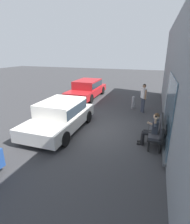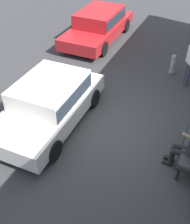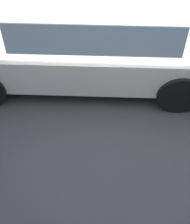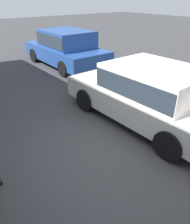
{
  "view_description": "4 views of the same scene",
  "coord_description": "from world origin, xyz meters",
  "px_view_note": "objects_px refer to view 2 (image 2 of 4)",
  "views": [
    {
      "loc": [
        7.12,
        2.6,
        3.53
      ],
      "look_at": [
        -0.04,
        0.12,
        0.88
      ],
      "focal_mm": 28.0,
      "sensor_mm": 36.0,
      "label": 1
    },
    {
      "loc": [
        5.99,
        2.6,
        5.67
      ],
      "look_at": [
        0.39,
        0.06,
        0.78
      ],
      "focal_mm": 45.0,
      "sensor_mm": 36.0,
      "label": 2
    },
    {
      "loc": [
        0.16,
        2.6,
        3.55
      ],
      "look_at": [
        0.26,
        0.49,
        1.05
      ],
      "focal_mm": 55.0,
      "sensor_mm": 36.0,
      "label": 3
    },
    {
      "loc": [
        -2.51,
        2.6,
        2.77
      ],
      "look_at": [
        0.03,
        0.57,
        1.03
      ],
      "focal_mm": 35.0,
      "sensor_mm": 36.0,
      "label": 4
    }
  ],
  "objects_px": {
    "parked_car_mid": "(49,101)",
    "fire_hydrant": "(173,65)",
    "person_on_phone": "(188,146)",
    "parked_car_near": "(99,24)"
  },
  "relations": [
    {
      "from": "parked_car_near",
      "to": "fire_hydrant",
      "type": "xyz_separation_m",
      "value": [
        1.81,
        3.93,
        -0.36
      ]
    },
    {
      "from": "fire_hydrant",
      "to": "parked_car_near",
      "type": "bearing_deg",
      "value": -114.79
    },
    {
      "from": "parked_car_mid",
      "to": "fire_hydrant",
      "type": "xyz_separation_m",
      "value": [
        -4.38,
        2.8,
        -0.36
      ]
    },
    {
      "from": "person_on_phone",
      "to": "parked_car_mid",
      "type": "height_order",
      "value": "parked_car_mid"
    },
    {
      "from": "person_on_phone",
      "to": "parked_car_near",
      "type": "distance_m",
      "value": 8.25
    },
    {
      "from": "parked_car_mid",
      "to": "parked_car_near",
      "type": "bearing_deg",
      "value": -169.71
    },
    {
      "from": "parked_car_near",
      "to": "fire_hydrant",
      "type": "height_order",
      "value": "parked_car_near"
    },
    {
      "from": "person_on_phone",
      "to": "parked_car_mid",
      "type": "xyz_separation_m",
      "value": [
        -0.2,
        -4.1,
        0.02
      ]
    },
    {
      "from": "parked_car_near",
      "to": "fire_hydrant",
      "type": "bearing_deg",
      "value": 65.21
    },
    {
      "from": "parked_car_near",
      "to": "parked_car_mid",
      "type": "distance_m",
      "value": 6.29
    }
  ]
}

